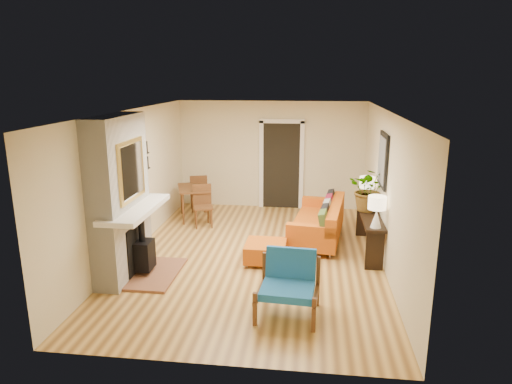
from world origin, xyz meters
TOP-DOWN VIEW (x-y plane):
  - room_shell at (0.60, 2.63)m, footprint 6.50×6.50m
  - fireplace at (-2.00, -1.00)m, footprint 1.09×1.68m
  - sofa at (1.21, 1.03)m, footprint 1.16×2.19m
  - ottoman at (0.22, -0.25)m, footprint 0.71×0.71m
  - blue_chair at (0.72, -1.92)m, footprint 0.88×0.86m
  - dining_table at (-1.58, 2.09)m, footprint 1.07×1.70m
  - console_table at (2.07, 0.49)m, footprint 0.34×1.85m
  - lamp_near at (2.07, -0.27)m, footprint 0.30×0.30m
  - lamp_far at (2.07, 1.21)m, footprint 0.30×0.30m
  - houseplant at (2.06, 0.70)m, footprint 0.81×0.72m

SIDE VIEW (x-z plane):
  - ottoman at x=0.22m, z-range 0.03..0.38m
  - sofa at x=1.21m, z-range -0.05..0.78m
  - blue_chair at x=0.72m, z-range 0.03..0.89m
  - console_table at x=2.07m, z-range 0.21..0.94m
  - dining_table at x=-1.58m, z-range 0.14..1.04m
  - lamp_near at x=2.07m, z-range 0.79..1.33m
  - lamp_far at x=2.07m, z-range 0.79..1.33m
  - houseplant at x=2.06m, z-range 0.73..1.56m
  - room_shell at x=0.60m, z-range -2.01..4.49m
  - fireplace at x=-2.00m, z-range -0.06..2.54m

